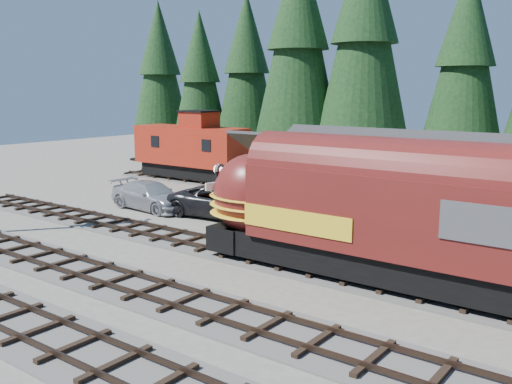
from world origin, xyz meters
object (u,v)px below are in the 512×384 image
Objects in this scene: caboose at (191,149)px; pickup_truck_b at (151,196)px; pickup_truck_a at (225,202)px; depot at (364,178)px; locomotive at (367,218)px.

caboose is 11.46m from pickup_truck_b.
pickup_truck_b is (-5.16, -1.04, -0.08)m from pickup_truck_a.
caboose is at bearing 158.61° from depot.
locomotive is (3.35, -6.50, -0.45)m from depot.
caboose reaches higher than pickup_truck_b.
depot is at bearing 117.23° from locomotive.
pickup_truck_b is at bearing -59.49° from caboose.
pickup_truck_b is at bearing 95.31° from pickup_truck_a.
locomotive is at bearing -31.90° from caboose.
depot reaches higher than pickup_truck_a.
pickup_truck_a is 1.14× the size of pickup_truck_b.
locomotive reaches higher than pickup_truck_b.
caboose reaches higher than pickup_truck_a.
locomotive is at bearing -120.57° from pickup_truck_a.
locomotive is at bearing -100.41° from pickup_truck_b.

